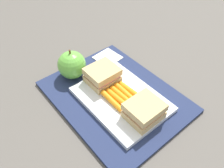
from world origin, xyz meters
name	(u,v)px	position (x,y,z in m)	size (l,w,h in m)	color
ground_plane	(115,98)	(0.00, 0.00, 0.00)	(2.40, 2.40, 0.00)	#56514C
lunchbag_mat	(115,96)	(0.00, 0.00, 0.01)	(0.36, 0.28, 0.01)	navy
food_tray	(121,99)	(-0.03, 0.00, 0.02)	(0.23, 0.17, 0.01)	white
sandwich_half_left	(144,111)	(-0.10, 0.00, 0.04)	(0.07, 0.08, 0.04)	tan
sandwich_half_right	(102,75)	(0.05, 0.00, 0.04)	(0.07, 0.08, 0.04)	tan
carrot_sticks_bundle	(121,95)	(-0.02, 0.00, 0.03)	(0.08, 0.07, 0.02)	orange
apple	(72,65)	(0.14, 0.04, 0.05)	(0.08, 0.08, 0.09)	#66B742
paper_napkin	(108,58)	(0.14, -0.08, 0.01)	(0.07, 0.07, 0.00)	white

